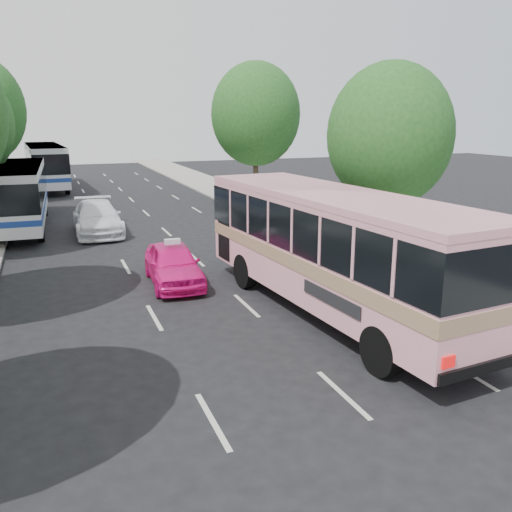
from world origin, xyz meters
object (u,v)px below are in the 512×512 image
white_pickup (97,218)px  tour_coach_rear (45,163)px  pink_taxi (173,264)px  pink_bus (334,240)px  tour_coach_front (19,191)px

white_pickup → tour_coach_rear: 19.72m
white_pickup → pink_taxi: bearing=-79.5°
pink_bus → tour_coach_front: bearing=112.6°
pink_bus → tour_coach_front: (-9.08, 17.29, -0.29)m
tour_coach_front → white_pickup: bearing=-36.8°
tour_coach_rear → tour_coach_front: bearing=-98.5°
tour_coach_rear → pink_taxi: bearing=-86.1°
pink_taxi → pink_bus: bearing=-47.6°
pink_bus → pink_taxi: (-3.78, 4.62, -1.55)m
white_pickup → tour_coach_rear: tour_coach_rear is taller
tour_coach_front → tour_coach_rear: bearing=86.8°
tour_coach_front → tour_coach_rear: size_ratio=0.93×
pink_bus → tour_coach_rear: size_ratio=0.97×
pink_bus → tour_coach_rear: pink_bus is taller
white_pickup → tour_coach_front: (-3.61, 2.87, 1.18)m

